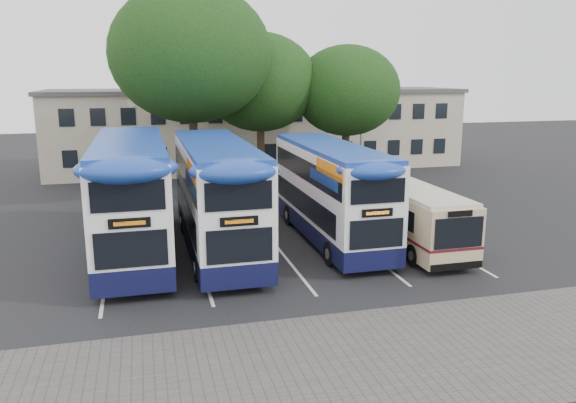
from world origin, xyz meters
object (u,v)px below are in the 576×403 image
(tree_right, at_px, (347,91))
(bus_dd_left, at_px, (132,191))
(tree_left, at_px, (191,54))
(bus_dd_mid, at_px, (217,191))
(tree_mid, at_px, (260,82))
(bus_single, at_px, (403,209))
(bus_dd_right, at_px, (330,188))
(lamp_post, at_px, (362,107))

(tree_right, relative_size, bus_dd_left, 0.81)
(tree_left, xyz_separation_m, bus_dd_mid, (-0.07, -10.42, -5.95))
(tree_mid, xyz_separation_m, bus_single, (3.46, -14.09, -5.32))
(tree_mid, relative_size, bus_dd_mid, 0.90)
(bus_dd_right, bearing_deg, bus_dd_left, 178.13)
(bus_dd_left, relative_size, bus_dd_right, 1.11)
(tree_mid, relative_size, tree_right, 1.08)
(tree_right, relative_size, bus_dd_right, 0.89)
(tree_mid, distance_m, bus_dd_left, 15.53)
(bus_dd_mid, relative_size, bus_dd_right, 1.07)
(tree_mid, distance_m, bus_dd_right, 13.60)
(tree_left, distance_m, tree_right, 10.63)
(tree_mid, bearing_deg, bus_dd_right, -88.02)
(bus_dd_mid, distance_m, bus_dd_right, 5.11)
(tree_right, distance_m, bus_single, 14.27)
(lamp_post, distance_m, bus_dd_mid, 19.08)
(tree_left, xyz_separation_m, tree_mid, (4.60, 2.64, -1.67))
(tree_left, height_order, bus_dd_right, tree_left)
(lamp_post, relative_size, tree_mid, 0.91)
(bus_single, bearing_deg, lamp_post, 74.92)
(tree_left, bearing_deg, bus_dd_mid, -90.36)
(tree_right, bearing_deg, lamp_post, 47.42)
(bus_dd_left, relative_size, bus_single, 1.29)
(tree_left, xyz_separation_m, tree_right, (10.24, 1.82, -2.21))
(lamp_post, bearing_deg, tree_right, -132.58)
(bus_dd_left, bearing_deg, bus_dd_right, -1.87)
(tree_mid, xyz_separation_m, bus_dd_mid, (-4.66, -13.06, -4.28))
(bus_dd_right, height_order, bus_single, bus_dd_right)
(tree_left, bearing_deg, tree_right, 10.08)
(tree_mid, height_order, bus_dd_mid, tree_mid)
(bus_dd_mid, bearing_deg, bus_dd_left, 171.88)
(tree_mid, bearing_deg, bus_dd_left, -122.82)
(tree_left, distance_m, bus_dd_mid, 12.00)
(bus_dd_left, height_order, bus_dd_right, bus_dd_left)
(lamp_post, height_order, bus_single, lamp_post)
(bus_dd_left, height_order, bus_dd_mid, bus_dd_left)
(lamp_post, relative_size, bus_dd_right, 0.87)
(bus_dd_right, bearing_deg, bus_dd_mid, -177.62)
(bus_dd_left, bearing_deg, bus_single, -7.48)
(tree_left, xyz_separation_m, bus_dd_right, (5.04, -10.21, -6.11))
(tree_left, relative_size, tree_mid, 1.25)
(bus_dd_mid, bearing_deg, bus_dd_right, 2.38)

